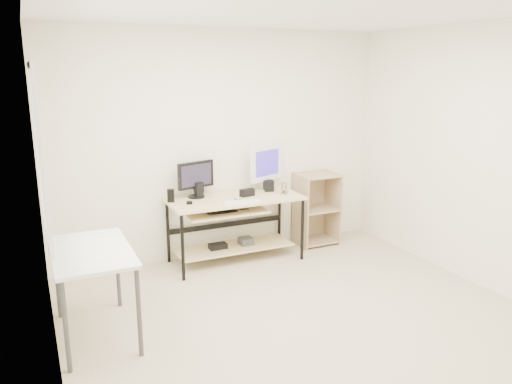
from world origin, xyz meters
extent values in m
cube|color=beige|center=(0.00, 0.00, -0.01)|extent=(4.00, 4.00, 0.01)
cube|color=white|center=(0.00, 0.00, 2.60)|extent=(4.00, 4.00, 0.01)
cube|color=white|center=(0.00, 2.00, 1.30)|extent=(4.00, 0.01, 2.60)
cube|color=white|center=(-2.00, 0.00, 1.30)|extent=(0.01, 4.00, 2.60)
cube|color=white|center=(2.00, 0.00, 1.30)|extent=(0.01, 4.00, 2.60)
cube|color=white|center=(-1.98, 0.60, 1.55)|extent=(0.01, 1.00, 1.20)
cube|color=beige|center=(0.00, 1.66, 0.73)|extent=(1.50, 0.65, 0.03)
cube|color=beige|center=(-0.15, 1.60, 0.62)|extent=(0.90, 0.49, 0.02)
cube|color=beige|center=(0.00, 1.71, 0.15)|extent=(1.35, 0.46, 0.02)
cube|color=black|center=(-0.20, 1.60, 0.64)|extent=(0.33, 0.22, 0.01)
cylinder|color=black|center=(0.05, 1.55, 0.64)|extent=(0.14, 0.01, 0.01)
cube|color=#3C3C3E|center=(0.15, 1.71, 0.20)|extent=(0.15, 0.15, 0.08)
cube|color=black|center=(-0.20, 1.71, 0.19)|extent=(0.20, 0.12, 0.06)
cylinder|color=black|center=(-0.71, 1.37, 0.36)|extent=(0.04, 0.04, 0.72)
cylinder|color=black|center=(-0.71, 1.94, 0.36)|extent=(0.04, 0.04, 0.72)
cylinder|color=black|center=(0.71, 1.37, 0.36)|extent=(0.04, 0.04, 0.72)
cylinder|color=black|center=(0.71, 1.94, 0.36)|extent=(0.04, 0.04, 0.72)
cube|color=white|center=(-1.68, 0.60, 0.73)|extent=(0.60, 1.00, 0.03)
cylinder|color=#3C3C3E|center=(-1.94, 0.14, 0.36)|extent=(0.04, 0.04, 0.72)
cylinder|color=#3C3C3E|center=(-1.94, 1.06, 0.36)|extent=(0.04, 0.04, 0.72)
cylinder|color=#3C3C3E|center=(-1.42, 0.14, 0.36)|extent=(0.04, 0.04, 0.72)
cylinder|color=#3C3C3E|center=(-1.42, 1.06, 0.36)|extent=(0.04, 0.04, 0.72)
cube|color=tan|center=(0.91, 1.78, 0.45)|extent=(0.02, 0.40, 0.90)
cube|color=tan|center=(1.39, 1.78, 0.45)|extent=(0.02, 0.40, 0.90)
cube|color=tan|center=(1.15, 1.97, 0.45)|extent=(0.50, 0.02, 0.90)
cube|color=tan|center=(1.15, 1.78, 0.04)|extent=(0.46, 0.38, 0.02)
cube|color=tan|center=(1.15, 1.78, 0.45)|extent=(0.46, 0.38, 0.02)
cube|color=tan|center=(1.15, 1.78, 0.88)|extent=(0.46, 0.38, 0.02)
cylinder|color=black|center=(-0.39, 1.85, 0.76)|extent=(0.19, 0.19, 0.02)
cylinder|color=black|center=(-0.39, 1.85, 0.81)|extent=(0.04, 0.04, 0.09)
cube|color=black|center=(-0.39, 1.85, 1.01)|extent=(0.44, 0.16, 0.30)
cube|color=black|center=(-0.39, 1.82, 1.01)|extent=(0.37, 0.11, 0.24)
cube|color=silver|center=(0.49, 1.86, 0.76)|extent=(0.18, 0.16, 0.02)
cylinder|color=silver|center=(0.49, 1.86, 0.82)|extent=(0.04, 0.04, 0.10)
cube|color=white|center=(0.49, 1.86, 1.08)|extent=(0.49, 0.24, 0.42)
cube|color=#3C29B3|center=(0.49, 1.83, 1.08)|extent=(0.40, 0.17, 0.34)
cube|color=white|center=(-0.01, 1.43, 0.76)|extent=(0.43, 0.17, 0.01)
ellipsoid|color=#B0B0B5|center=(-0.01, 1.56, 0.77)|extent=(0.08, 0.11, 0.04)
cube|color=black|center=(0.15, 1.66, 0.79)|extent=(0.17, 0.09, 0.08)
cube|color=black|center=(-0.37, 1.82, 0.79)|extent=(0.09, 0.09, 0.07)
cube|color=black|center=(-0.37, 1.82, 0.87)|extent=(0.10, 0.10, 0.11)
cube|color=black|center=(0.48, 1.79, 0.81)|extent=(0.13, 0.13, 0.13)
cube|color=black|center=(-0.70, 1.77, 0.82)|extent=(0.09, 0.07, 0.15)
cylinder|color=black|center=(-0.55, 1.61, 0.76)|extent=(0.08, 0.08, 0.03)
cube|color=black|center=(0.64, 1.68, 0.75)|extent=(0.10, 0.14, 0.01)
cylinder|color=#977144|center=(0.57, 1.57, 0.75)|extent=(0.09, 0.09, 0.01)
cylinder|color=white|center=(0.57, 1.57, 0.82)|extent=(0.07, 0.07, 0.13)
camera|label=1|loc=(-2.06, -3.35, 2.14)|focal=35.00mm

